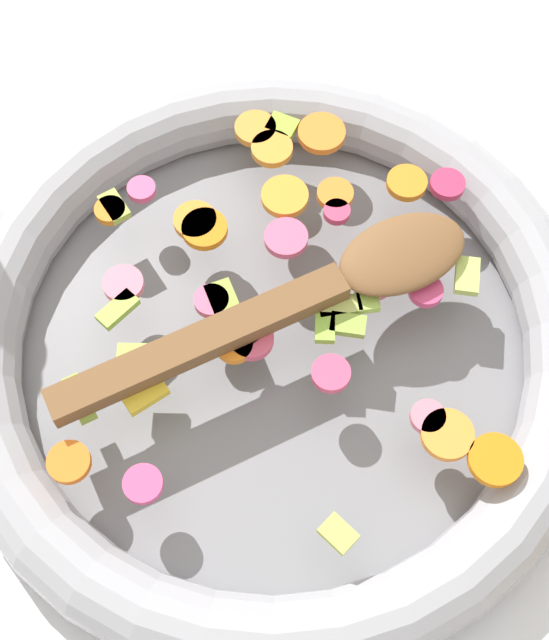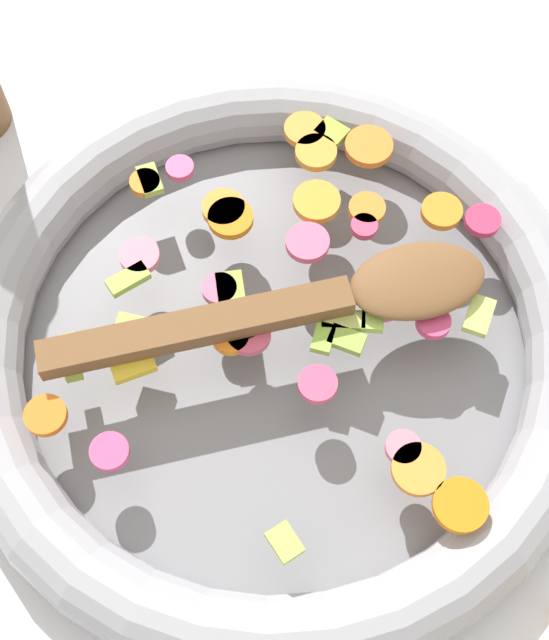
{
  "view_description": "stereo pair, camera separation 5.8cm",
  "coord_description": "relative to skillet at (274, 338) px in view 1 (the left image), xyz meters",
  "views": [
    {
      "loc": [
        -0.26,
        0.0,
        0.57
      ],
      "look_at": [
        0.0,
        0.0,
        0.05
      ],
      "focal_mm": 50.0,
      "sensor_mm": 36.0,
      "label": 1
    },
    {
      "loc": [
        -0.25,
        -0.06,
        0.57
      ],
      "look_at": [
        0.0,
        0.0,
        0.05
      ],
      "focal_mm": 50.0,
      "sensor_mm": 36.0,
      "label": 2
    }
  ],
  "objects": [
    {
      "name": "ground_plane",
      "position": [
        0.0,
        0.0,
        -0.02
      ],
      "size": [
        4.0,
        4.0,
        0.0
      ],
      "primitive_type": "plane",
      "color": "silver"
    },
    {
      "name": "skillet",
      "position": [
        0.0,
        0.0,
        0.0
      ],
      "size": [
        0.44,
        0.44,
        0.05
      ],
      "color": "slate",
      "rests_on": "ground_plane"
    },
    {
      "name": "chopped_vegetables",
      "position": [
        0.03,
        -0.01,
        0.03
      ],
      "size": [
        0.32,
        0.29,
        0.01
      ],
      "color": "orange",
      "rests_on": "skillet"
    },
    {
      "name": "wooden_spoon",
      "position": [
        0.01,
        -0.02,
        0.04
      ],
      "size": [
        0.16,
        0.28,
        0.01
      ],
      "color": "brown",
      "rests_on": "chopped_vegetables"
    }
  ]
}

